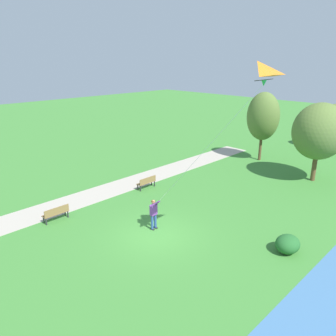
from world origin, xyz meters
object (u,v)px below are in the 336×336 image
flying_kite (256,76)px  park_bench_near_walkway (56,213)px  park_bench_far_walkway (147,182)px  tree_behind_path (319,131)px  tree_lakeside_near (263,116)px  lakeside_shrub (288,244)px  person_kite_flyer (154,212)px

flying_kite → park_bench_near_walkway: flying_kite is taller
park_bench_far_walkway → tree_behind_path: 13.21m
park_bench_near_walkway → tree_behind_path: 19.11m
park_bench_near_walkway → tree_behind_path: (7.68, 17.18, 3.32)m
park_bench_near_walkway → tree_behind_path: size_ratio=0.25×
tree_lakeside_near → lakeside_shrub: tree_lakeside_near is taller
park_bench_far_walkway → lakeside_shrub: lakeside_shrub is taller
person_kite_flyer → park_bench_near_walkway: 5.80m
park_bench_far_walkway → tree_behind_path: bearing=52.8°
park_bench_near_walkway → park_bench_far_walkway: 7.00m
tree_behind_path → person_kite_flyer: bearing=-102.2°
person_kite_flyer → tree_lakeside_near: size_ratio=0.30×
flying_kite → lakeside_shrub: flying_kite is taller
person_kite_flyer → park_bench_far_walkway: (-4.75, 3.64, -0.54)m
lakeside_shrub → tree_lakeside_near: bearing=125.3°
flying_kite → park_bench_far_walkway: size_ratio=4.66×
flying_kite → lakeside_shrub: 8.47m
park_bench_far_walkway → lakeside_shrub: bearing=-3.1°
flying_kite → lakeside_shrub: bearing=75.5°
person_kite_flyer → tree_behind_path: 14.42m
park_bench_far_walkway → lakeside_shrub: 11.01m
tree_lakeside_near → tree_behind_path: bearing=-18.2°
person_kite_flyer → lakeside_shrub: size_ratio=1.42×
lakeside_shrub → park_bench_near_walkway: bearing=-149.6°
park_bench_near_walkway → person_kite_flyer: bearing=35.6°
flying_kite → lakeside_shrub: (0.75, 2.89, -7.93)m
lakeside_shrub → park_bench_far_walkway: bearing=176.9°
park_bench_near_walkway → tree_lakeside_near: bearing=84.1°
flying_kite → tree_behind_path: bearing=100.4°
park_bench_far_walkway → person_kite_flyer: bearing=-37.5°
tree_behind_path → tree_lakeside_near: size_ratio=0.96×
park_bench_near_walkway → park_bench_far_walkway: size_ratio=1.00×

